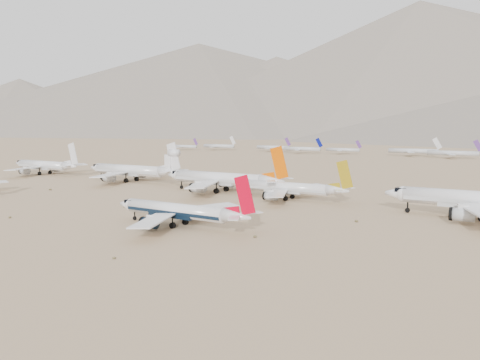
% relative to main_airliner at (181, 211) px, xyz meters
% --- Properties ---
extents(ground, '(7000.00, 7000.00, 0.00)m').
position_rel_main_airliner_xyz_m(ground, '(-2.94, -1.40, -3.91)').
color(ground, '#886D4F').
rests_on(ground, ground).
extents(main_airliner, '(40.27, 39.33, 14.21)m').
position_rel_main_airliner_xyz_m(main_airliner, '(0.00, 0.00, 0.00)').
color(main_airliner, white).
rests_on(main_airliner, ground).
extents(row2_gold_tail, '(40.83, 39.93, 14.54)m').
position_rel_main_airliner_xyz_m(row2_gold_tail, '(3.73, 54.15, 0.16)').
color(row2_gold_tail, white).
rests_on(row2_gold_tail, ground).
extents(row2_orange_tail, '(51.62, 50.49, 18.41)m').
position_rel_main_airliner_xyz_m(row2_orange_tail, '(-26.25, 56.78, 1.26)').
color(row2_orange_tail, white).
rests_on(row2_orange_tail, ground).
extents(row2_white_trijet, '(52.67, 51.48, 18.66)m').
position_rel_main_airliner_xyz_m(row2_white_trijet, '(-80.29, 63.53, 1.50)').
color(row2_white_trijet, white).
rests_on(row2_white_trijet, ground).
extents(row2_white_twin, '(48.56, 47.52, 17.35)m').
position_rel_main_airliner_xyz_m(row2_white_twin, '(-143.40, 62.58, 0.98)').
color(row2_white_twin, white).
rests_on(row2_white_twin, ground).
extents(distant_storage_row, '(613.69, 59.81, 14.33)m').
position_rel_main_airliner_xyz_m(distant_storage_row, '(35.12, 330.43, 0.45)').
color(distant_storage_row, silver).
rests_on(distant_storage_row, ground).
extents(desert_scrub, '(247.37, 121.67, 0.63)m').
position_rel_main_airliner_xyz_m(desert_scrub, '(-14.02, -27.89, -3.62)').
color(desert_scrub, brown).
rests_on(desert_scrub, ground).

